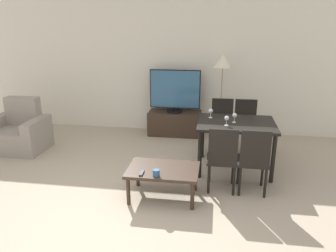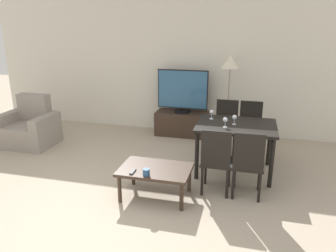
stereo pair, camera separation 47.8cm
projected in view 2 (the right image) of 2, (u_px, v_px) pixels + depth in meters
name	position (u px, v px, depth m)	size (l,w,h in m)	color
ground_plane	(94.00, 224.00, 3.69)	(18.00, 18.00, 0.00)	tan
wall_back	(170.00, 65.00, 6.58)	(7.71, 0.06, 2.70)	silver
armchair	(29.00, 128.00, 6.03)	(0.96, 0.75, 0.90)	gray
tv_stand	(182.00, 123.00, 6.56)	(1.04, 0.47, 0.47)	#38281E
tv	(183.00, 91.00, 6.36)	(0.99, 0.32, 0.83)	black
coffee_table	(155.00, 172.00, 4.18)	(0.90, 0.60, 0.40)	#38281E
dining_table	(236.00, 130.00, 4.80)	(1.14, 0.89, 0.75)	black
dining_chair_near	(216.00, 159.00, 4.20)	(0.40, 0.40, 0.91)	black
dining_chair_far	(250.00, 126.00, 5.50)	(0.40, 0.40, 0.91)	black
dining_chair_near_right	(248.00, 162.00, 4.11)	(0.40, 0.40, 0.91)	black
dining_chair_far_left	(226.00, 125.00, 5.59)	(0.40, 0.40, 0.91)	black
floor_lamp	(230.00, 68.00, 5.85)	(0.32, 0.32, 1.62)	gray
remote_primary	(133.00, 172.00, 4.05)	(0.04, 0.15, 0.02)	#38383D
cup_white_near	(146.00, 172.00, 3.96)	(0.08, 0.08, 0.08)	navy
wine_glass_left	(235.00, 118.00, 4.73)	(0.07, 0.07, 0.15)	silver
wine_glass_center	(225.00, 120.00, 4.60)	(0.07, 0.07, 0.15)	silver
wine_glass_right	(212.00, 113.00, 5.00)	(0.07, 0.07, 0.15)	silver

